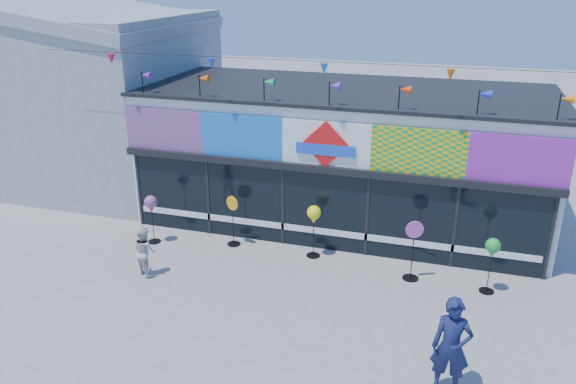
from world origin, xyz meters
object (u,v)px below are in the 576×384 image
at_px(adult_man, 451,347).
at_px(child, 145,251).
at_px(spinner_0, 151,205).
at_px(spinner_2, 314,216).
at_px(spinner_1, 233,219).
at_px(spinner_3, 413,249).
at_px(spinner_4, 492,250).

relative_size(adult_man, child, 1.50).
bearing_deg(spinner_0, spinner_2, 6.28).
distance_m(adult_man, child, 7.98).
bearing_deg(spinner_0, spinner_1, 12.98).
relative_size(spinner_0, spinner_2, 0.96).
bearing_deg(adult_man, spinner_3, 105.65).
height_order(spinner_4, child, spinner_4).
xyz_separation_m(adult_man, child, (-7.65, 2.26, -0.33)).
relative_size(spinner_4, adult_man, 0.74).
height_order(spinner_2, spinner_4, spinner_2).
xyz_separation_m(spinner_2, child, (-3.91, -2.22, -0.55)).
relative_size(spinner_1, spinner_4, 1.04).
bearing_deg(spinner_3, adult_man, -75.36).
height_order(adult_man, child, adult_man).
distance_m(spinner_1, child, 2.71).
height_order(spinner_4, adult_man, adult_man).
distance_m(spinner_0, spinner_3, 7.35).
distance_m(spinner_3, spinner_4, 1.88).
xyz_separation_m(spinner_3, child, (-6.61, -1.75, -0.20)).
height_order(spinner_2, child, spinner_2).
relative_size(spinner_2, spinner_4, 1.04).
bearing_deg(spinner_3, child, -165.17).
relative_size(spinner_0, spinner_3, 0.90).
distance_m(spinner_2, spinner_4, 4.59).
bearing_deg(spinner_0, child, -66.55).
xyz_separation_m(spinner_2, spinner_3, (2.70, -0.47, -0.35)).
relative_size(spinner_2, child, 1.15).
height_order(spinner_0, adult_man, adult_man).
bearing_deg(adult_man, child, 164.58).
distance_m(spinner_3, child, 6.84).
xyz_separation_m(spinner_0, adult_man, (8.39, -3.96, -0.18)).
height_order(spinner_3, spinner_4, spinner_3).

